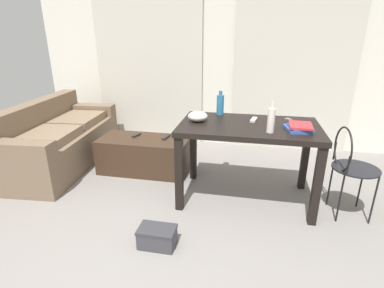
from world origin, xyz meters
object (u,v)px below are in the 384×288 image
Objects in this scene: wire_chair at (349,161)px; bowl at (197,116)px; bottle_near at (271,120)px; tv_remote_secondary at (136,135)px; book_stack at (299,127)px; shoebox at (157,237)px; tv_remote_on_table at (254,120)px; couch at (58,140)px; scissors at (292,120)px; coffee_table at (145,155)px; craft_table at (248,136)px; bottle_far at (220,104)px; tv_remote_primary at (166,137)px.

bowl is at bearing 174.78° from wire_chair.
bottle_near is 1.76m from tv_remote_secondary.
book_stack is 1.98× the size of tv_remote_secondary.
tv_remote_secondary reaches higher than shoebox.
tv_remote_on_table reaches higher than tv_remote_secondary.
couch is 18.30× the size of scissors.
coffee_table is 1.39m from craft_table.
couch is at bearing 170.98° from wire_chair.
scissors is at bearing 47.07° from shoebox.
book_stack is 0.47m from tv_remote_on_table.
bottle_far reaches higher than scissors.
wire_chair is 2.88× the size of shoebox.
bowl reaches higher than tv_remote_primary.
wire_chair is 1.97m from tv_remote_primary.
wire_chair reaches higher than book_stack.
couch reaches higher than craft_table.
bottle_far reaches higher than tv_remote_primary.
shoebox is (-0.84, -0.69, -0.82)m from bottle_near.
tv_remote_on_table is at bearing -6.28° from couch.
tv_remote_primary is (-1.87, 0.60, -0.10)m from wire_chair.
bowl is (-0.19, -0.31, -0.06)m from bottle_far.
tv_remote_secondary is (-0.38, -0.00, -0.00)m from tv_remote_primary.
bottle_far is 0.83m from tv_remote_primary.
bottle_near reaches higher than shoebox.
tv_remote_primary is (0.26, 0.07, 0.22)m from coffee_table.
scissors is (0.37, 0.11, -0.01)m from tv_remote_on_table.
wire_chair is 0.93m from tv_remote_on_table.
tv_remote_primary is at bearing 171.34° from tv_remote_on_table.
craft_table is 0.50m from scissors.
bottle_near reaches higher than couch.
wire_chair is 3.04× the size of book_stack.
couch is at bearing 177.57° from bottle_far.
wire_chair is 5.60× the size of tv_remote_on_table.
couch is at bearing -169.18° from tv_remote_primary.
wire_chair is (0.90, -0.11, -0.15)m from craft_table.
coffee_table is at bearing 173.84° from bottle_far.
bottle_far is 0.41m from tv_remote_on_table.
bottle_near reaches higher than wire_chair.
tv_remote_on_table is at bearing 148.61° from book_stack.
bottle_far is (0.92, -0.10, 0.69)m from coffee_table.
coffee_table is 5.48× the size of bowl.
bottle_far reaches higher than wire_chair.
couch is 2.19m from shoebox.
tv_remote_secondary is (1.04, 0.08, 0.11)m from couch.
tv_remote_on_table is (-0.86, 0.25, 0.27)m from wire_chair.
craft_table is at bearing -9.68° from couch.
coffee_table is at bearing 174.10° from scissors.
tv_remote_secondary is at bearing 116.74° from shoebox.
bottle_near is 0.73m from bottle_far.
bottle_far is at bearing 58.38° from bowl.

